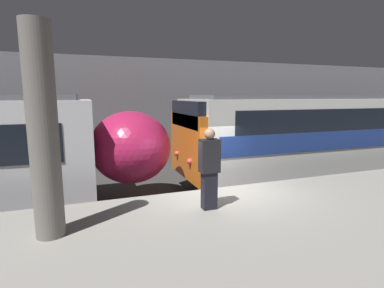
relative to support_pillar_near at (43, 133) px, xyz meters
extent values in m
plane|color=#33302D|center=(3.56, 1.38, -2.80)|extent=(120.00, 120.00, 0.00)
cube|color=gray|center=(3.56, -1.06, -2.23)|extent=(40.00, 4.90, 1.14)
cube|color=gray|center=(3.56, 8.17, -0.31)|extent=(50.00, 0.15, 4.97)
cylinder|color=slate|center=(0.00, 0.00, 0.00)|extent=(0.44, 0.44, 3.31)
ellipsoid|color=#B21E4C|center=(1.89, 4.12, -0.99)|extent=(2.42, 2.72, 2.19)
sphere|color=#F2EFCC|center=(2.84, 4.12, -1.38)|extent=(0.20, 0.20, 0.20)
cube|color=black|center=(12.06, 4.12, -2.48)|extent=(15.09, 2.43, 0.63)
cube|color=silver|center=(12.06, 4.12, -0.86)|extent=(16.40, 2.96, 2.61)
cube|color=orange|center=(3.73, 4.12, -1.07)|extent=(0.25, 2.90, 2.09)
cube|color=black|center=(3.73, 4.12, -0.02)|extent=(0.25, 2.61, 0.83)
sphere|color=#EA4C42|center=(3.58, 3.45, -1.43)|extent=(0.18, 0.18, 0.18)
sphere|color=#EA4C42|center=(3.58, 4.79, -1.43)|extent=(0.18, 0.18, 0.18)
cube|color=#4C4C51|center=(12.06, 4.12, 0.52)|extent=(15.75, 2.13, 0.14)
cube|color=black|center=(2.83, 0.20, -1.28)|extent=(0.28, 0.20, 0.74)
cube|color=#232328|center=(2.83, 0.20, -0.59)|extent=(0.38, 0.24, 0.65)
sphere|color=tan|center=(2.83, 0.20, -0.16)|extent=(0.21, 0.21, 0.21)
camera|label=1|loc=(0.59, -5.01, 0.56)|focal=28.00mm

